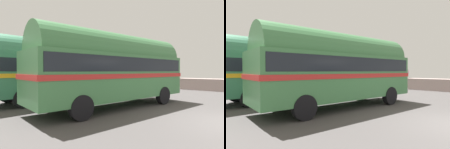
% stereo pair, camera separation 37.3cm
% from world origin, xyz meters
% --- Properties ---
extents(vintage_coach, '(3.77, 8.86, 3.70)m').
position_xyz_m(vintage_coach, '(-5.31, -0.39, 2.05)').
color(vintage_coach, black).
rests_on(vintage_coach, ground).
extents(second_coach, '(3.06, 8.74, 3.70)m').
position_xyz_m(second_coach, '(-9.52, -0.76, 2.05)').
color(second_coach, black).
rests_on(second_coach, ground).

